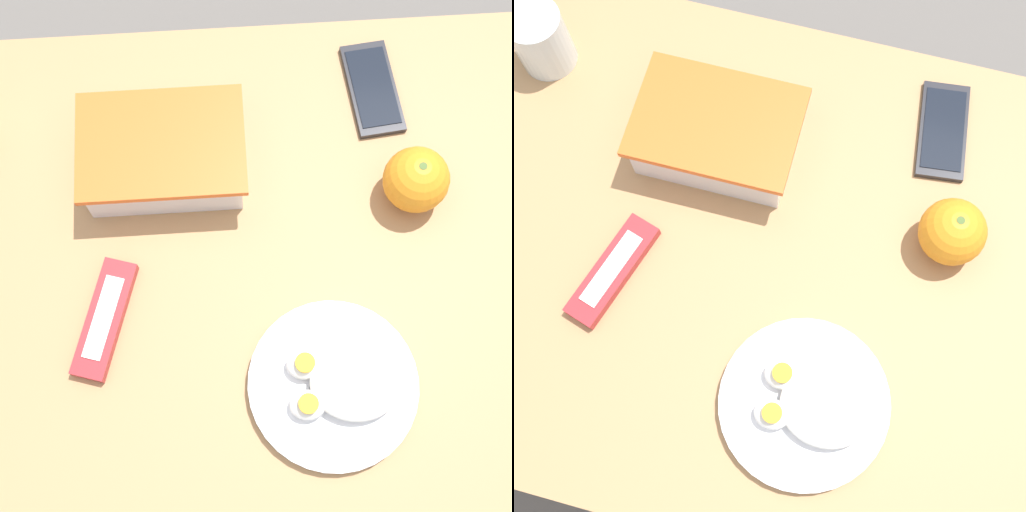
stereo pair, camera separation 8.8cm
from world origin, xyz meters
TOP-DOWN VIEW (x-y plane):
  - ground_plane at (0.00, 0.00)m, footprint 10.00×10.00m
  - table at (0.00, 0.00)m, footprint 1.09×0.73m
  - food_container at (-0.10, 0.14)m, footprint 0.22×0.16m
  - orange_fruit at (0.23, 0.08)m, footprint 0.09×0.09m
  - rice_plate at (0.11, -0.17)m, footprint 0.21×0.21m
  - candy_bar at (-0.18, -0.07)m, footprint 0.09×0.16m
  - cell_phone at (0.20, 0.24)m, footprint 0.08×0.15m

SIDE VIEW (x-z plane):
  - ground_plane at x=0.00m, z-range 0.00..0.00m
  - table at x=0.00m, z-range 0.25..0.97m
  - cell_phone at x=0.20m, z-range 0.73..0.74m
  - candy_bar at x=-0.18m, z-range 0.73..0.75m
  - rice_plate at x=0.11m, z-range 0.72..0.77m
  - food_container at x=-0.10m, z-range 0.72..0.80m
  - orange_fruit at x=0.23m, z-range 0.73..0.81m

